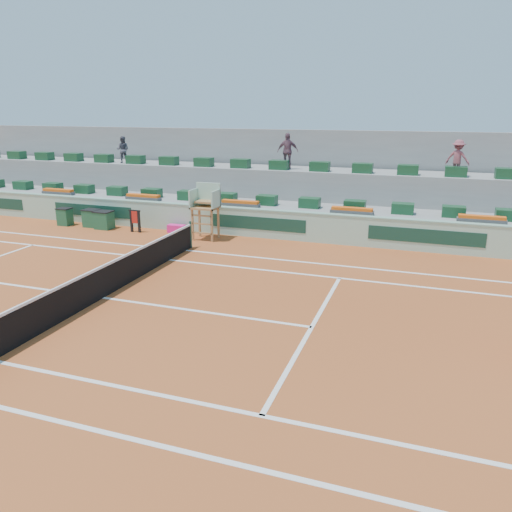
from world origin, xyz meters
name	(u,v)px	position (x,y,z in m)	size (l,w,h in m)	color
ground	(103,298)	(0.00, 0.00, 0.00)	(90.00, 90.00, 0.00)	#9D471E
seating_tier_lower	(234,211)	(0.00, 10.70, 0.60)	(36.00, 4.00, 1.20)	#959592
seating_tier_upper	(245,192)	(0.00, 12.30, 1.30)	(36.00, 2.40, 2.60)	#959592
stadium_back_wall	(255,171)	(0.00, 13.90, 2.20)	(36.00, 0.40, 4.40)	#959592
player_bag	(177,229)	(-1.74, 8.02, 0.18)	(0.81, 0.36, 0.36)	#FC208F
spectator_left	(123,150)	(-6.83, 11.81, 3.30)	(0.68, 0.53, 1.41)	#494955
spectator_mid	(288,151)	(2.34, 12.00, 3.46)	(1.01, 0.42, 1.72)	#724C5C
spectator_right	(458,158)	(10.02, 11.87, 3.38)	(1.01, 0.58, 1.56)	#8C464F
court_lines	(103,298)	(0.00, 0.00, 0.01)	(23.89, 11.09, 0.01)	white
tennis_net	(102,281)	(0.00, 0.00, 0.53)	(0.10, 11.97, 1.10)	black
advertising_hoarding	(216,220)	(0.02, 8.50, 0.63)	(36.00, 0.34, 1.26)	#A3CDB4
umpire_chair	(206,204)	(0.00, 7.50, 1.54)	(1.10, 0.90, 2.40)	#A06D3C
seat_row_lower	(226,198)	(0.00, 9.80, 1.42)	(32.90, 0.60, 0.44)	#164425
seat_row_upper	(241,163)	(0.00, 11.70, 2.82)	(32.90, 0.60, 0.44)	#164425
flower_planters	(190,200)	(-1.50, 9.00, 1.33)	(26.80, 0.36, 0.28)	#4E4E4E
drink_cooler_a	(104,220)	(-5.33, 7.60, 0.42)	(0.80, 0.69, 0.84)	#1B5233
drink_cooler_b	(92,218)	(-6.14, 7.76, 0.42)	(0.73, 0.63, 0.84)	#1B5233
drink_cooler_c	(65,217)	(-7.57, 7.60, 0.42)	(0.63, 0.55, 0.84)	#1B5233
towel_rack	(135,219)	(-3.57, 7.49, 0.60)	(0.57, 0.10, 1.03)	black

